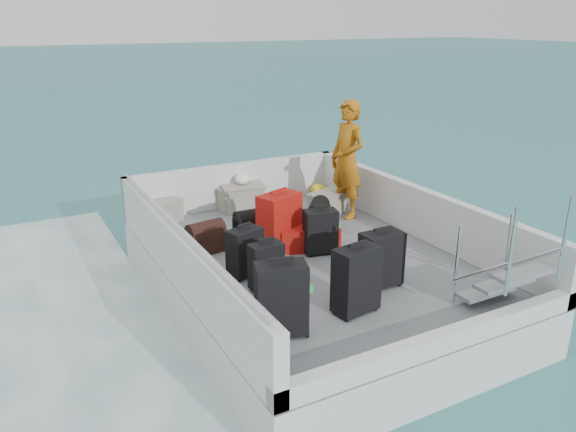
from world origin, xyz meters
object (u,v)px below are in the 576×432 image
object	(u,v)px
suitcase_2	(245,252)
crate_3	(327,204)
suitcase_1	(266,267)
suitcase_3	(356,281)
suitcase_0	(281,300)
crate_1	(238,200)
suitcase_7	(320,232)
crate_2	(243,198)
suitcase_8	(308,235)
suitcase_6	(381,260)
passenger	(347,160)
suitcase_5	(279,222)
crate_0	(163,212)

from	to	relation	value
suitcase_2	crate_3	distance (m)	2.50
suitcase_1	crate_3	bearing A→B (deg)	41.92
suitcase_3	crate_3	size ratio (longest dim) A/B	1.38
suitcase_0	crate_1	size ratio (longest dim) A/B	1.35
suitcase_7	crate_3	distance (m)	1.58
suitcase_2	crate_2	bearing A→B (deg)	49.38
suitcase_0	suitcase_1	xyz separation A→B (m)	(0.30, 0.93, -0.09)
suitcase_8	crate_3	bearing A→B (deg)	-24.87
suitcase_6	crate_3	xyz separation A→B (m)	(0.81, 2.43, -0.17)
suitcase_7	suitcase_3	bearing A→B (deg)	-95.00
suitcase_0	passenger	size ratio (longest dim) A/B	0.42
suitcase_6	crate_2	world-z (taller)	suitcase_6
suitcase_5	passenger	xyz separation A→B (m)	(1.51, 0.69, 0.52)
suitcase_0	suitcase_7	world-z (taller)	suitcase_0
suitcase_2	suitcase_3	bearing A→B (deg)	-81.91
suitcase_5	suitcase_6	distance (m)	1.62
suitcase_3	crate_2	bearing A→B (deg)	76.71
crate_2	passenger	size ratio (longest dim) A/B	0.35
suitcase_2	suitcase_7	size ratio (longest dim) A/B	0.99
crate_1	suitcase_1	bearing A→B (deg)	-107.26
suitcase_7	crate_0	world-z (taller)	suitcase_7
suitcase_2	suitcase_6	size ratio (longest dim) A/B	0.90
passenger	suitcase_5	bearing A→B (deg)	-70.19
suitcase_5	suitcase_7	bearing A→B (deg)	-64.53
suitcase_7	suitcase_2	bearing A→B (deg)	-159.75
crate_1	crate_2	bearing A→B (deg)	0.00
crate_0	crate_3	xyz separation A→B (m)	(2.38, -0.86, 0.00)
suitcase_1	suitcase_7	bearing A→B (deg)	27.93
suitcase_5	crate_3	bearing A→B (deg)	14.63
suitcase_6	crate_2	size ratio (longest dim) A/B	1.04
suitcase_0	crate_3	xyz separation A→B (m)	(2.29, 2.82, -0.22)
suitcase_2	crate_3	bearing A→B (deg)	17.58
suitcase_7	crate_0	xyz separation A→B (m)	(-1.46, 2.14, -0.14)
suitcase_3	suitcase_5	xyz separation A→B (m)	(0.09, 1.90, 0.02)
suitcase_2	suitcase_5	world-z (taller)	suitcase_5
suitcase_3	suitcase_6	bearing A→B (deg)	23.45
crate_0	crate_2	bearing A→B (deg)	0.00
suitcase_0	crate_1	world-z (taller)	suitcase_0
suitcase_3	suitcase_5	world-z (taller)	suitcase_5
suitcase_1	crate_0	bearing A→B (deg)	96.32
suitcase_5	passenger	world-z (taller)	passenger
suitcase_0	suitcase_6	distance (m)	1.54
passenger	crate_2	bearing A→B (deg)	-134.40
suitcase_0	crate_1	xyz separation A→B (m)	(1.15, 3.68, -0.21)
suitcase_5	crate_2	bearing A→B (deg)	62.47
crate_2	crate_3	world-z (taller)	crate_2
suitcase_7	crate_3	xyz separation A→B (m)	(0.92, 1.28, -0.14)
suitcase_0	suitcase_1	world-z (taller)	suitcase_0
crate_2	crate_0	bearing A→B (deg)	180.00
crate_0	suitcase_0	bearing A→B (deg)	-88.65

